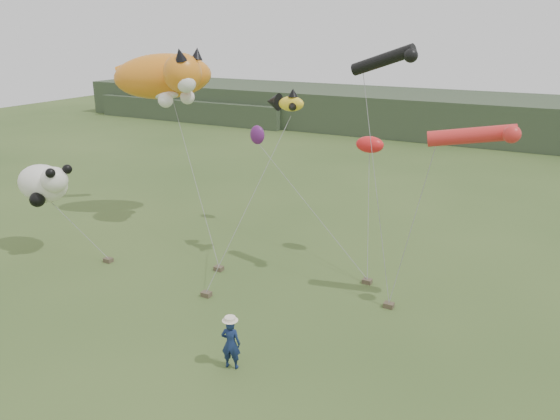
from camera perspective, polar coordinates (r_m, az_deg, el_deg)
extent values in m
plane|color=#385123|center=(19.87, -7.78, -13.98)|extent=(120.00, 120.00, 0.00)
cube|color=#2D3D28|center=(59.94, 18.08, 9.37)|extent=(90.00, 12.00, 4.00)
cube|color=#2D3D28|center=(69.04, -8.12, 10.55)|extent=(25.00, 8.00, 2.50)
imported|color=#14234C|center=(18.28, -5.16, -13.73)|extent=(0.73, 0.57, 1.77)
cube|color=brown|center=(25.38, -6.42, -6.08)|extent=(0.39, 0.31, 0.20)
cube|color=brown|center=(23.13, -7.70, -8.70)|extent=(0.39, 0.31, 0.20)
cube|color=brown|center=(22.51, 11.30, -9.72)|extent=(0.39, 0.31, 0.20)
cube|color=brown|center=(27.34, -17.50, -5.01)|extent=(0.39, 0.31, 0.20)
cube|color=brown|center=(24.31, 9.09, -7.36)|extent=(0.39, 0.31, 0.20)
ellipsoid|color=orange|center=(31.13, -12.16, 13.50)|extent=(5.87, 4.87, 2.70)
sphere|color=orange|center=(28.88, -10.15, 13.91)|extent=(1.98, 1.98, 1.98)
cone|color=black|center=(28.19, -10.42, 15.69)|extent=(0.62, 0.75, 0.74)
cone|color=black|center=(28.93, -8.68, 15.85)|extent=(0.62, 0.71, 0.70)
sphere|color=white|center=(28.39, -9.80, 12.96)|extent=(0.99, 0.99, 0.99)
ellipsoid|color=white|center=(30.82, -12.12, 11.81)|extent=(1.93, 0.97, 0.60)
sphere|color=white|center=(28.90, -11.87, 11.18)|extent=(0.77, 0.77, 0.77)
sphere|color=white|center=(29.97, -9.65, 11.56)|extent=(0.77, 0.77, 0.77)
cylinder|color=orange|center=(33.63, -15.11, 14.38)|extent=(2.05, 1.50, 1.19)
ellipsoid|color=yellow|center=(24.05, 1.17, 11.04)|extent=(1.27, 0.58, 0.71)
cone|color=black|center=(24.76, -0.75, 11.26)|extent=(0.65, 0.81, 0.78)
cone|color=black|center=(23.95, 1.37, 12.16)|extent=(0.44, 0.44, 0.35)
cone|color=black|center=(23.56, 1.26, 10.67)|extent=(0.46, 0.49, 0.35)
cone|color=black|center=(24.34, 2.20, 10.91)|extent=(0.46, 0.49, 0.35)
cylinder|color=black|center=(22.33, 10.70, 15.14)|extent=(2.72, 0.95, 1.31)
sphere|color=black|center=(21.58, 13.52, 15.42)|extent=(0.53, 0.53, 0.53)
cylinder|color=red|center=(21.02, 19.37, 7.35)|extent=(3.16, 1.19, 0.99)
sphere|color=red|center=(20.35, 23.07, 7.29)|extent=(0.61, 0.61, 0.61)
ellipsoid|color=white|center=(28.63, -23.55, 2.56)|extent=(2.76, 1.84, 1.84)
sphere|color=white|center=(27.41, -22.51, 2.92)|extent=(1.23, 1.23, 1.23)
sphere|color=black|center=(26.82, -22.87, 3.58)|extent=(0.45, 0.45, 0.45)
sphere|color=black|center=(27.28, -21.35, 4.00)|extent=(0.45, 0.45, 0.45)
sphere|color=black|center=(27.89, -24.03, 1.00)|extent=(0.72, 0.72, 0.72)
sphere|color=black|center=(29.54, -24.00, 2.13)|extent=(0.72, 0.72, 0.72)
ellipsoid|color=red|center=(25.20, 9.36, 6.77)|extent=(1.30, 0.76, 0.76)
ellipsoid|color=#611D69|center=(29.70, -2.39, 7.85)|extent=(0.84, 0.56, 1.03)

